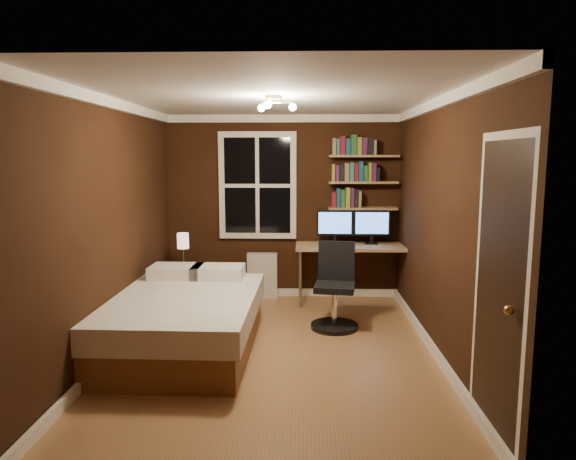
{
  "coord_description": "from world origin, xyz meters",
  "views": [
    {
      "loc": [
        0.27,
        -4.95,
        1.94
      ],
      "look_at": [
        0.11,
        0.45,
        1.17
      ],
      "focal_mm": 32.0,
      "sensor_mm": 36.0,
      "label": 1
    }
  ],
  "objects_px": {
    "nightstand": "(184,286)",
    "monitor_left": "(335,227)",
    "desk_lamp": "(413,230)",
    "desk": "(358,249)",
    "bed": "(181,320)",
    "bedside_lamp": "(183,250)",
    "monitor_right": "(372,227)",
    "radiator": "(262,275)",
    "office_chair": "(335,296)"
  },
  "relations": [
    {
      "from": "desk",
      "to": "nightstand",
      "type": "bearing_deg",
      "value": -174.97
    },
    {
      "from": "desk_lamp",
      "to": "nightstand",
      "type": "bearing_deg",
      "value": -178.2
    },
    {
      "from": "bedside_lamp",
      "to": "office_chair",
      "type": "height_order",
      "value": "office_chair"
    },
    {
      "from": "desk",
      "to": "monitor_right",
      "type": "bearing_deg",
      "value": 23.72
    },
    {
      "from": "bedside_lamp",
      "to": "radiator",
      "type": "bearing_deg",
      "value": 22.73
    },
    {
      "from": "nightstand",
      "to": "monitor_right",
      "type": "distance_m",
      "value": 2.6
    },
    {
      "from": "desk",
      "to": "monitor_left",
      "type": "bearing_deg",
      "value": 164.91
    },
    {
      "from": "desk",
      "to": "monitor_left",
      "type": "xyz_separation_m",
      "value": [
        -0.31,
        0.08,
        0.29
      ]
    },
    {
      "from": "bed",
      "to": "office_chair",
      "type": "distance_m",
      "value": 1.75
    },
    {
      "from": "monitor_left",
      "to": "monitor_right",
      "type": "distance_m",
      "value": 0.49
    },
    {
      "from": "nightstand",
      "to": "desk",
      "type": "relative_size",
      "value": 0.32
    },
    {
      "from": "nightstand",
      "to": "monitor_right",
      "type": "relative_size",
      "value": 1.08
    },
    {
      "from": "desk",
      "to": "desk_lamp",
      "type": "relative_size",
      "value": 3.74
    },
    {
      "from": "bedside_lamp",
      "to": "bed",
      "type": "bearing_deg",
      "value": -77.95
    },
    {
      "from": "radiator",
      "to": "desk_lamp",
      "type": "relative_size",
      "value": 1.41
    },
    {
      "from": "radiator",
      "to": "bedside_lamp",
      "type": "bearing_deg",
      "value": -157.27
    },
    {
      "from": "bed",
      "to": "desk_lamp",
      "type": "xyz_separation_m",
      "value": [
        2.66,
        1.65,
        0.7
      ]
    },
    {
      "from": "radiator",
      "to": "office_chair",
      "type": "bearing_deg",
      "value": -53.22
    },
    {
      "from": "nightstand",
      "to": "desk",
      "type": "bearing_deg",
      "value": -5.94
    },
    {
      "from": "bedside_lamp",
      "to": "office_chair",
      "type": "distance_m",
      "value": 2.13
    },
    {
      "from": "nightstand",
      "to": "radiator",
      "type": "distance_m",
      "value": 1.08
    },
    {
      "from": "bedside_lamp",
      "to": "monitor_right",
      "type": "xyz_separation_m",
      "value": [
        2.48,
        0.28,
        0.27
      ]
    },
    {
      "from": "desk",
      "to": "office_chair",
      "type": "relative_size",
      "value": 1.69
    },
    {
      "from": "bedside_lamp",
      "to": "desk_lamp",
      "type": "height_order",
      "value": "desk_lamp"
    },
    {
      "from": "desk",
      "to": "desk_lamp",
      "type": "height_order",
      "value": "desk_lamp"
    },
    {
      "from": "radiator",
      "to": "office_chair",
      "type": "xyz_separation_m",
      "value": [
        0.93,
        -1.24,
        0.06
      ]
    },
    {
      "from": "nightstand",
      "to": "monitor_right",
      "type": "bearing_deg",
      "value": -4.43
    },
    {
      "from": "desk",
      "to": "monitor_right",
      "type": "distance_m",
      "value": 0.35
    },
    {
      "from": "bed",
      "to": "desk",
      "type": "height_order",
      "value": "desk"
    },
    {
      "from": "desk",
      "to": "bed",
      "type": "bearing_deg",
      "value": -138.1
    },
    {
      "from": "office_chair",
      "to": "nightstand",
      "type": "bearing_deg",
      "value": 165.13
    },
    {
      "from": "desk_lamp",
      "to": "office_chair",
      "type": "bearing_deg",
      "value": -139.07
    },
    {
      "from": "nightstand",
      "to": "radiator",
      "type": "height_order",
      "value": "radiator"
    },
    {
      "from": "bed",
      "to": "desk_lamp",
      "type": "distance_m",
      "value": 3.21
    },
    {
      "from": "radiator",
      "to": "monitor_right",
      "type": "bearing_deg",
      "value": -5.17
    },
    {
      "from": "desk_lamp",
      "to": "office_chair",
      "type": "relative_size",
      "value": 0.45
    },
    {
      "from": "monitor_left",
      "to": "desk_lamp",
      "type": "relative_size",
      "value": 1.11
    },
    {
      "from": "monitor_left",
      "to": "desk_lamp",
      "type": "bearing_deg",
      "value": -10.66
    },
    {
      "from": "desk_lamp",
      "to": "monitor_left",
      "type": "bearing_deg",
      "value": 169.34
    },
    {
      "from": "bed",
      "to": "monitor_left",
      "type": "bearing_deg",
      "value": 49.09
    },
    {
      "from": "nightstand",
      "to": "monitor_left",
      "type": "bearing_deg",
      "value": -2.83
    },
    {
      "from": "bedside_lamp",
      "to": "desk",
      "type": "height_order",
      "value": "bedside_lamp"
    },
    {
      "from": "radiator",
      "to": "desk_lamp",
      "type": "bearing_deg",
      "value": -9.21
    },
    {
      "from": "bed",
      "to": "monitor_right",
      "type": "distance_m",
      "value": 2.91
    },
    {
      "from": "radiator",
      "to": "bed",
      "type": "bearing_deg",
      "value": -108.63
    },
    {
      "from": "desk",
      "to": "monitor_right",
      "type": "height_order",
      "value": "monitor_right"
    },
    {
      "from": "radiator",
      "to": "desk",
      "type": "relative_size",
      "value": 0.38
    },
    {
      "from": "bedside_lamp",
      "to": "monitor_left",
      "type": "distance_m",
      "value": 2.02
    },
    {
      "from": "bed",
      "to": "radiator",
      "type": "bearing_deg",
      "value": 72.41
    },
    {
      "from": "desk_lamp",
      "to": "bed",
      "type": "bearing_deg",
      "value": -148.18
    }
  ]
}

